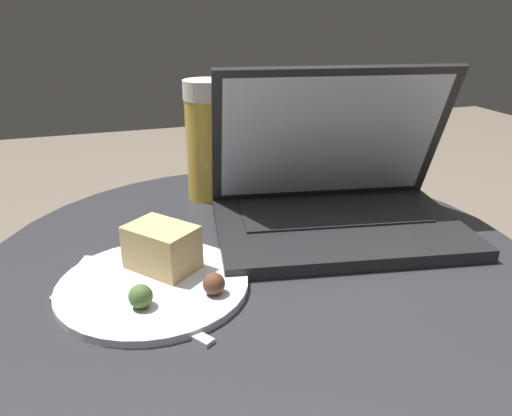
# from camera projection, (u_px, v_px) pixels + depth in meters

# --- Properties ---
(table) EXTENTS (0.71, 0.71, 0.52)m
(table) POSITION_uv_depth(u_px,v_px,m) (258.00, 343.00, 0.72)
(table) COLOR black
(table) RESTS_ON ground_plane
(napkin) EXTENTS (0.17, 0.15, 0.00)m
(napkin) POSITION_uv_depth(u_px,v_px,m) (128.00, 279.00, 0.59)
(napkin) COLOR silver
(napkin) RESTS_ON table
(laptop) EXTENTS (0.38, 0.29, 0.23)m
(laptop) POSITION_uv_depth(u_px,v_px,m) (336.00, 196.00, 0.71)
(laptop) COLOR #232326
(laptop) RESTS_ON table
(beer_glass) EXTENTS (0.07, 0.07, 0.19)m
(beer_glass) POSITION_uv_depth(u_px,v_px,m) (207.00, 140.00, 0.81)
(beer_glass) COLOR gold
(beer_glass) RESTS_ON table
(snack_plate) EXTENTS (0.22, 0.22, 0.06)m
(snack_plate) POSITION_uv_depth(u_px,v_px,m) (157.00, 272.00, 0.58)
(snack_plate) COLOR silver
(snack_plate) RESTS_ON table
(fork) EXTENTS (0.12, 0.17, 0.00)m
(fork) POSITION_uv_depth(u_px,v_px,m) (137.00, 304.00, 0.54)
(fork) COLOR silver
(fork) RESTS_ON table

